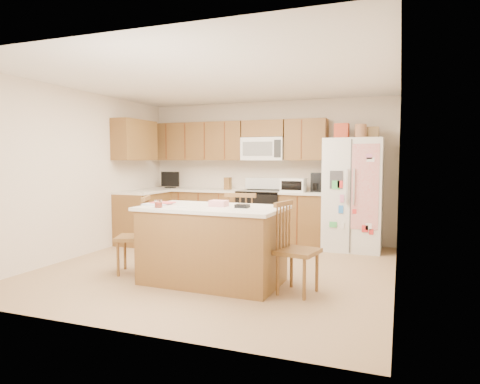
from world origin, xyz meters
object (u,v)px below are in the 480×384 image
at_px(refrigerator, 353,193).
at_px(windsor_chair_right, 296,250).
at_px(windsor_chair_left, 135,237).
at_px(island, 212,244).
at_px(stove, 262,216).
at_px(windsor_chair_back, 243,233).

height_order(refrigerator, windsor_chair_right, refrigerator).
height_order(refrigerator, windsor_chair_left, refrigerator).
bearing_deg(island, windsor_chair_right, -2.94).
relative_size(stove, windsor_chair_left, 1.14).
relative_size(refrigerator, windsor_chair_left, 2.06).
bearing_deg(island, stove, 94.60).
relative_size(stove, island, 0.66).
bearing_deg(refrigerator, stove, 177.70).
bearing_deg(refrigerator, windsor_chair_right, -97.69).
xyz_separation_m(stove, island, (0.21, -2.57, -0.01)).
bearing_deg(windsor_chair_back, windsor_chair_right, -41.56).
relative_size(island, windsor_chair_back, 1.67).
bearing_deg(stove, refrigerator, -2.30).
bearing_deg(island, windsor_chair_left, 177.50).
distance_m(stove, windsor_chair_right, 2.90).
height_order(stove, windsor_chair_back, stove).
bearing_deg(windsor_chair_back, refrigerator, 54.82).
xyz_separation_m(refrigerator, island, (-1.36, -2.51, -0.46)).
height_order(island, windsor_chair_back, windsor_chair_back).
distance_m(stove, refrigerator, 1.63).
bearing_deg(windsor_chair_right, island, 177.06).
xyz_separation_m(island, windsor_chair_back, (0.12, 0.74, 0.02)).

